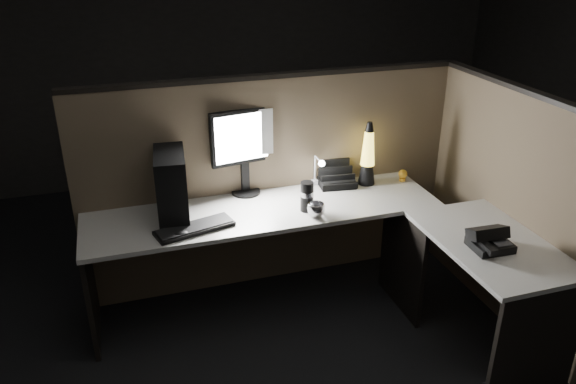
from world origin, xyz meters
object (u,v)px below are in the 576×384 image
object	(u,v)px
desk_phone	(489,240)
keyboard	(195,228)
pc_tower	(172,186)
monitor	(244,144)
lava_lamp	(368,159)

from	to	relation	value
desk_phone	keyboard	bearing A→B (deg)	158.03
keyboard	desk_phone	world-z (taller)	desk_phone
pc_tower	monitor	xyz separation A→B (m)	(0.51, 0.22, 0.14)
keyboard	desk_phone	size ratio (longest dim) A/B	2.03
lava_lamp	monitor	bearing A→B (deg)	172.46
pc_tower	desk_phone	size ratio (longest dim) A/B	1.81
desk_phone	lava_lamp	bearing A→B (deg)	107.61
pc_tower	monitor	bearing A→B (deg)	28.44
keyboard	desk_phone	distance (m)	1.71
pc_tower	monitor	size ratio (longest dim) A/B	0.72
lava_lamp	desk_phone	size ratio (longest dim) A/B	1.94
keyboard	lava_lamp	xyz separation A→B (m)	(1.28, 0.32, 0.18)
pc_tower	desk_phone	world-z (taller)	pc_tower
monitor	lava_lamp	bearing A→B (deg)	-17.04
pc_tower	desk_phone	xyz separation A→B (m)	(1.65, -0.93, -0.16)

